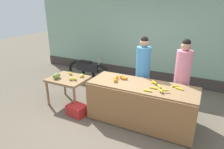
{
  "coord_description": "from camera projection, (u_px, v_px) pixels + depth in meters",
  "views": [
    {
      "loc": [
        1.65,
        -3.7,
        2.56
      ],
      "look_at": [
        -0.28,
        0.15,
        0.96
      ],
      "focal_mm": 31.41,
      "sensor_mm": 36.0,
      "label": 1
    }
  ],
  "objects": [
    {
      "name": "ground_plane",
      "position": [
        120.0,
        116.0,
        4.68
      ],
      "size": [
        24.0,
        24.0,
        0.0
      ],
      "primitive_type": "plane",
      "color": "#665B4C"
    },
    {
      "name": "market_wall_back",
      "position": [
        154.0,
        34.0,
        6.33
      ],
      "size": [
        8.98,
        0.23,
        3.24
      ],
      "color": "#8CB299",
      "rests_on": "ground"
    },
    {
      "name": "fruit_stall_counter",
      "position": [
        141.0,
        104.0,
        4.29
      ],
      "size": [
        2.3,
        0.85,
        0.91
      ],
      "color": "olive",
      "rests_on": "ground"
    },
    {
      "name": "side_table_wooden",
      "position": [
        68.0,
        81.0,
        5.08
      ],
      "size": [
        0.96,
        0.78,
        0.72
      ],
      "color": "olive",
      "rests_on": "ground"
    },
    {
      "name": "banana_bunch_pile",
      "position": [
        161.0,
        87.0,
        3.95
      ],
      "size": [
        0.7,
        0.52,
        0.07
      ],
      "color": "yellow",
      "rests_on": "fruit_stall_counter"
    },
    {
      "name": "orange_pile",
      "position": [
        119.0,
        78.0,
        4.4
      ],
      "size": [
        0.29,
        0.34,
        0.09
      ],
      "color": "orange",
      "rests_on": "fruit_stall_counter"
    },
    {
      "name": "mango_papaya_pile",
      "position": [
        64.0,
        76.0,
        5.01
      ],
      "size": [
        0.71,
        0.55,
        0.14
      ],
      "color": "yellow",
      "rests_on": "side_table_wooden"
    },
    {
      "name": "vendor_woman_blue_shirt",
      "position": [
        143.0,
        73.0,
        4.78
      ],
      "size": [
        0.34,
        0.34,
        1.82
      ],
      "color": "#33333D",
      "rests_on": "ground"
    },
    {
      "name": "vendor_woman_pink_shirt",
      "position": [
        182.0,
        80.0,
        4.37
      ],
      "size": [
        0.34,
        0.34,
        1.84
      ],
      "color": "#33333D",
      "rests_on": "ground"
    },
    {
      "name": "parked_motorcycle",
      "position": [
        88.0,
        70.0,
        6.61
      ],
      "size": [
        1.6,
        0.18,
        0.88
      ],
      "color": "black",
      "rests_on": "ground"
    },
    {
      "name": "produce_crate",
      "position": [
        77.0,
        110.0,
        4.68
      ],
      "size": [
        0.48,
        0.39,
        0.26
      ],
      "primitive_type": "cube",
      "rotation": [
        0.0,
        0.0,
        -0.16
      ],
      "color": "red",
      "rests_on": "ground"
    },
    {
      "name": "produce_sack",
      "position": [
        105.0,
        89.0,
        5.41
      ],
      "size": [
        0.39,
        0.33,
        0.57
      ],
      "primitive_type": "ellipsoid",
      "rotation": [
        0.0,
        0.0,
        3.04
      ],
      "color": "maroon",
      "rests_on": "ground"
    }
  ]
}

